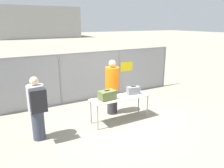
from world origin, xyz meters
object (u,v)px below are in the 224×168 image
at_px(security_worker_near, 112,87).
at_px(utility_trailer, 109,73).
at_px(inspection_table, 120,99).
at_px(suitcase_olive, 107,95).
at_px(suitcase_grey, 133,90).
at_px(traveler_hooded, 37,106).

relative_size(security_worker_near, utility_trailer, 0.53).
bearing_deg(security_worker_near, inspection_table, 77.90).
height_order(suitcase_olive, suitcase_grey, suitcase_olive).
height_order(traveler_hooded, utility_trailer, traveler_hooded).
height_order(inspection_table, suitcase_olive, suitcase_olive).
height_order(inspection_table, traveler_hooded, traveler_hooded).
xyz_separation_m(inspection_table, security_worker_near, (0.06, 0.62, 0.24)).
xyz_separation_m(inspection_table, traveler_hooded, (-2.49, 0.01, 0.23)).
relative_size(suitcase_olive, traveler_hooded, 0.31).
xyz_separation_m(traveler_hooded, security_worker_near, (2.55, 0.60, 0.01)).
xyz_separation_m(suitcase_olive, suitcase_grey, (0.98, 0.03, -0.01)).
bearing_deg(utility_trailer, suitcase_olive, -119.25).
xyz_separation_m(suitcase_olive, utility_trailer, (2.56, 4.57, -0.54)).
bearing_deg(inspection_table, suitcase_grey, 4.28).
height_order(suitcase_olive, security_worker_near, security_worker_near).
bearing_deg(traveler_hooded, utility_trailer, 27.51).
relative_size(suitcase_olive, security_worker_near, 0.29).
bearing_deg(utility_trailer, suitcase_grey, -109.21).
distance_m(inspection_table, suitcase_grey, 0.56).
xyz_separation_m(inspection_table, utility_trailer, (2.10, 4.57, -0.34)).
bearing_deg(utility_trailer, security_worker_near, -117.28).
bearing_deg(inspection_table, security_worker_near, 84.21).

